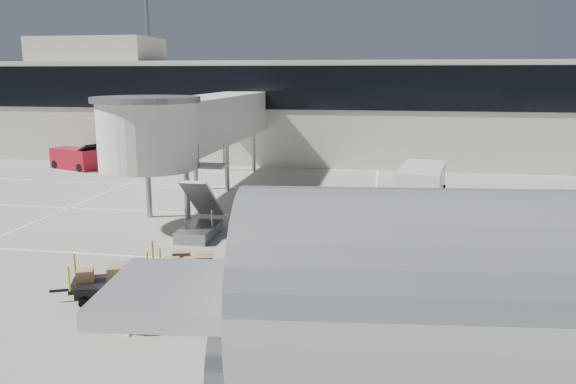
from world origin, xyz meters
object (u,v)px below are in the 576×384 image
Objects in this scene: suitcase_cart at (364,219)px; belt_loader at (76,159)px; ground_worker at (133,303)px; box_cart_near at (193,268)px; baggage_tug at (337,240)px; minivan at (422,181)px; box_cart_far at (116,282)px.

belt_loader is at bearing 158.50° from suitcase_cart.
suitcase_cart is 1.97× the size of ground_worker.
ground_worker is 29.86m from belt_loader.
ground_worker is (-0.29, -3.90, 0.35)m from box_cart_near.
suitcase_cart is (0.95, 3.52, -0.00)m from baggage_tug.
ground_worker is at bearing -34.34° from belt_loader.
baggage_tug is 27.06m from belt_loader.
box_cart_near is 16.26m from minivan.
minivan is (10.32, 15.53, 0.70)m from box_cart_far.
baggage_tug is at bearing 25.33° from ground_worker.
ground_worker is 0.33× the size of minivan.
minivan reaches higher than baggage_tug.
belt_loader reaches higher than suitcase_cart.
baggage_tug is 0.42× the size of minivan.
minivan reaches higher than belt_loader.
minivan is at bearing 75.08° from suitcase_cart.
box_cart_far is at bearing -119.12° from suitcase_cart.
minivan is (8.60, 17.86, 0.31)m from ground_worker.
ground_worker reaches higher than baggage_tug.
suitcase_cart is 12.96m from ground_worker.
box_cart_far is 26.96m from belt_loader.
minivan is at bearing 6.52° from belt_loader.
box_cart_far is 1.87× the size of ground_worker.
belt_loader is at bearing 172.46° from minivan.
belt_loader is at bearing 125.31° from baggage_tug.
suitcase_cart reaches higher than box_cart_near.
ground_worker is at bearing -76.64° from box_cart_far.
box_cart_near is at bearing 51.65° from ground_worker.
box_cart_near is 2.55m from box_cart_far.
minivan reaches higher than suitcase_cart.
box_cart_near is (-5.44, -7.71, 0.05)m from suitcase_cart.
minivan reaches higher than box_cart_near.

